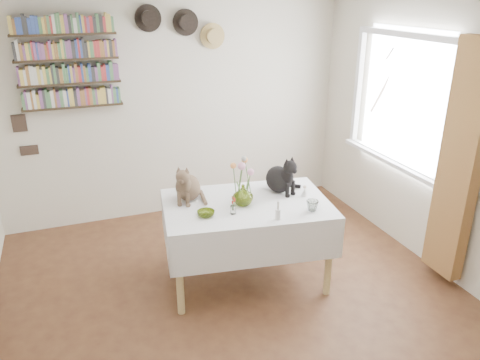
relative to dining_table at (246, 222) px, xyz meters
name	(u,v)px	position (x,y,z in m)	size (l,w,h in m)	color
room	(247,178)	(-0.21, -0.53, 0.66)	(4.08, 4.58, 2.58)	brown
window	(400,111)	(1.76, 0.27, 0.81)	(0.12, 1.52, 1.32)	white
curtain	(460,164)	(1.69, -0.65, 0.56)	(0.12, 0.38, 2.10)	brown
dining_table	(246,222)	(0.00, 0.00, 0.00)	(1.58, 1.14, 0.78)	white
tabby_cat	(188,181)	(-0.46, 0.26, 0.37)	(0.24, 0.30, 0.36)	brown
black_cat	(279,173)	(0.37, 0.14, 0.38)	(0.25, 0.31, 0.37)	black
flower_vase	(243,195)	(-0.04, -0.02, 0.29)	(0.18, 0.18, 0.19)	#96AE2E
green_bowl	(206,214)	(-0.41, -0.13, 0.22)	(0.15, 0.15, 0.05)	#96AE2E
drinking_glass	(312,206)	(0.46, -0.35, 0.24)	(0.10, 0.10, 0.10)	white
candlestick	(278,213)	(0.12, -0.39, 0.25)	(0.05, 0.05, 0.16)	white
berry_jar	(233,205)	(-0.19, -0.16, 0.27)	(0.05, 0.05, 0.18)	white
porcelain_figurine	(304,191)	(0.55, -0.04, 0.24)	(0.06, 0.06, 0.10)	white
flower_bouquet	(242,167)	(-0.04, -0.01, 0.53)	(0.17, 0.12, 0.39)	#4C7233
bookshelf_unit	(68,63)	(-1.31, 1.63, 1.25)	(1.00, 0.16, 0.91)	#312415
wall_hats	(183,26)	(-0.09, 1.65, 1.58)	(0.98, 0.09, 0.48)	black
wall_art_plaques	(23,135)	(-1.84, 1.70, 0.54)	(0.21, 0.02, 0.44)	#38281E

